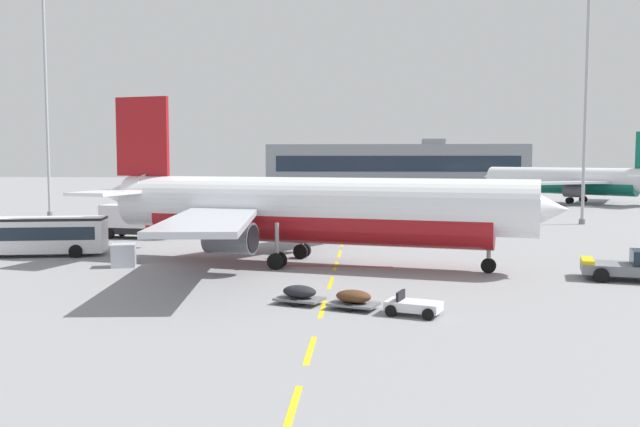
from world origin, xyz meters
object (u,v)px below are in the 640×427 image
object	(u,v)px
fuel_service_truck	(135,221)
baggage_train	(354,299)
airliner_mid_left	(569,180)
apron_light_mast_far	(587,70)
apron_light_mast_near	(46,78)
pushback_tug	(637,266)
uld_cargo_container	(124,255)
airliner_foreground	(309,209)
apron_shuttle_bus	(25,234)

from	to	relation	value
fuel_service_truck	baggage_train	size ratio (longest dim) A/B	0.85
airliner_mid_left	apron_light_mast_far	world-z (taller)	apron_light_mast_far
apron_light_mast_near	airliner_mid_left	bearing A→B (deg)	23.54
baggage_train	airliner_mid_left	bearing A→B (deg)	67.60
pushback_tug	uld_cargo_container	xyz separation A→B (m)	(-33.60, 2.97, -0.10)
pushback_tug	apron_light_mast_far	xyz separation A→B (m)	(7.92, 36.62, 16.54)
airliner_foreground	fuel_service_truck	distance (m)	23.28
apron_shuttle_bus	baggage_train	distance (m)	30.73
airliner_foreground	airliner_mid_left	size ratio (longest dim) A/B	1.19
airliner_mid_left	airliner_foreground	bearing A→B (deg)	-118.65
airliner_mid_left	uld_cargo_container	distance (m)	88.78
apron_light_mast_far	airliner_foreground	bearing A→B (deg)	-132.31
apron_shuttle_bus	fuel_service_truck	size ratio (longest dim) A/B	1.70
airliner_foreground	apron_shuttle_bus	world-z (taller)	airliner_foreground
airliner_mid_left	uld_cargo_container	world-z (taller)	airliner_mid_left
airliner_mid_left	baggage_train	xyz separation A→B (m)	(-34.91, -84.71, -3.29)
airliner_foreground	airliner_mid_left	bearing A→B (deg)	61.35
airliner_foreground	uld_cargo_container	bearing A→B (deg)	-170.83
airliner_mid_left	apron_light_mast_far	size ratio (longest dim) A/B	1.02
baggage_train	apron_light_mast_near	size ratio (longest dim) A/B	0.29
pushback_tug	apron_light_mast_near	size ratio (longest dim) A/B	0.22
apron_light_mast_far	uld_cargo_container	bearing A→B (deg)	-140.99
airliner_foreground	uld_cargo_container	distance (m)	13.32
apron_shuttle_bus	uld_cargo_container	world-z (taller)	apron_shuttle_bus
pushback_tug	baggage_train	world-z (taller)	pushback_tug
fuel_service_truck	apron_light_mast_near	world-z (taller)	apron_light_mast_near
airliner_foreground	fuel_service_truck	world-z (taller)	airliner_foreground
fuel_service_truck	baggage_train	world-z (taller)	fuel_service_truck
apron_shuttle_bus	fuel_service_truck	distance (m)	13.11
apron_shuttle_bus	apron_light_mast_far	xyz separation A→B (m)	(50.95, 29.19, 15.69)
baggage_train	apron_shuttle_bus	bearing A→B (deg)	146.99
airliner_mid_left	fuel_service_truck	xyz separation A→B (m)	(-56.31, -55.62, -2.17)
fuel_service_truck	uld_cargo_container	size ratio (longest dim) A/B	3.71
pushback_tug	apron_light_mast_near	world-z (taller)	apron_light_mast_near
fuel_service_truck	apron_light_mast_near	size ratio (longest dim) A/B	0.25
fuel_service_truck	baggage_train	xyz separation A→B (m)	(21.39, -29.09, -1.12)
airliner_mid_left	uld_cargo_container	size ratio (longest dim) A/B	14.82
airliner_foreground	baggage_train	size ratio (longest dim) A/B	4.02
airliner_mid_left	baggage_train	size ratio (longest dim) A/B	3.39
airliner_foreground	pushback_tug	world-z (taller)	airliner_foreground
fuel_service_truck	apron_shuttle_bus	bearing A→B (deg)	-109.38
apron_shuttle_bus	apron_light_mast_near	size ratio (longest dim) A/B	0.42
pushback_tug	baggage_train	size ratio (longest dim) A/B	0.76
airliner_foreground	apron_shuttle_bus	size ratio (longest dim) A/B	2.80
uld_cargo_container	apron_light_mast_near	world-z (taller)	apron_light_mast_near
airliner_mid_left	apron_light_mast_far	xyz separation A→B (m)	(-9.70, -38.80, 13.63)
baggage_train	uld_cargo_container	distance (m)	20.42
baggage_train	uld_cargo_container	size ratio (longest dim) A/B	4.37
apron_light_mast_near	apron_light_mast_far	bearing A→B (deg)	-5.07
airliner_foreground	uld_cargo_container	xyz separation A→B (m)	(-12.78, -2.06, -3.15)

